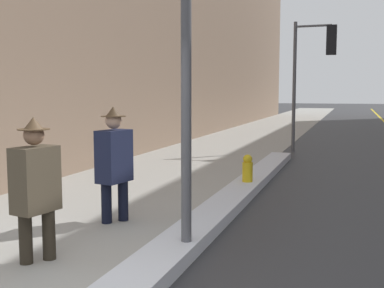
{
  "coord_description": "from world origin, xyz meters",
  "views": [
    {
      "loc": [
        2.07,
        -3.38,
        1.89
      ],
      "look_at": [
        -0.4,
        4.0,
        1.05
      ],
      "focal_mm": 45.0,
      "sensor_mm": 36.0,
      "label": 1
    }
  ],
  "objects": [
    {
      "name": "sidewalk_slab",
      "position": [
        -2.0,
        15.0,
        0.01
      ],
      "size": [
        4.0,
        80.0,
        0.01
      ],
      "color": "#9E9B93",
      "rests_on": "ground"
    },
    {
      "name": "pedestrian_in_fedora",
      "position": [
        -1.21,
        1.0,
        0.89
      ],
      "size": [
        0.38,
        0.54,
        1.62
      ],
      "rotation": [
        0.0,
        0.0,
        -1.76
      ],
      "color": "#2A241B",
      "rests_on": "ground"
    },
    {
      "name": "pedestrian_nearside",
      "position": [
        -1.17,
        2.76,
        0.92
      ],
      "size": [
        0.39,
        0.57,
        1.69
      ],
      "rotation": [
        0.0,
        0.0,
        -1.76
      ],
      "color": "black",
      "rests_on": "ground"
    },
    {
      "name": "fire_hydrant",
      "position": [
        0.18,
        5.64,
        0.35
      ],
      "size": [
        0.2,
        0.2,
        0.7
      ],
      "color": "gold",
      "rests_on": "ground"
    },
    {
      "name": "traffic_light_near",
      "position": [
        0.93,
        12.23,
        2.95
      ],
      "size": [
        1.31,
        0.32,
        4.08
      ],
      "rotation": [
        0.0,
        0.0,
        -0.02
      ],
      "color": "#515156",
      "rests_on": "ground"
    },
    {
      "name": "snow_bank_curb",
      "position": [
        0.16,
        4.87,
        0.09
      ],
      "size": [
        0.54,
        11.05,
        0.17
      ],
      "color": "silver",
      "rests_on": "ground"
    }
  ]
}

